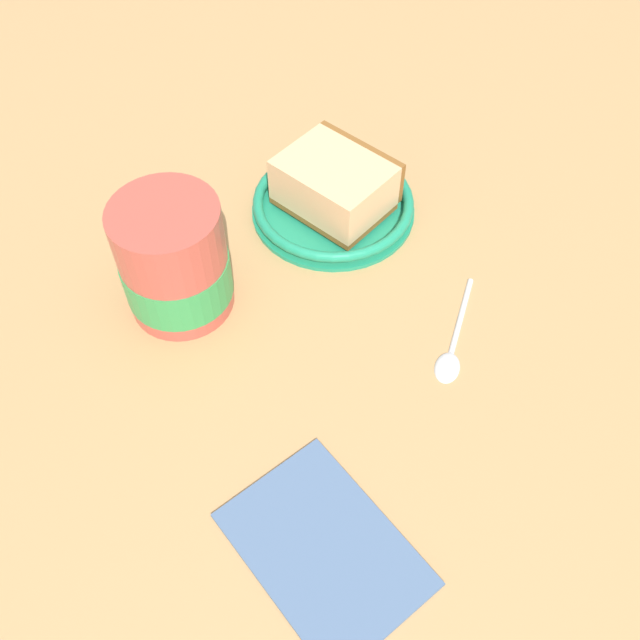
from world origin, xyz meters
The scene contains 6 objects.
ground_plane centered at (0.00, 0.00, -1.92)cm, with size 133.82×133.82×3.85cm, color tan.
small_plate centered at (-5.22, -4.99, 0.87)cm, with size 15.25×15.25×1.76cm.
cake_slice centered at (-5.49, -5.01, 3.24)cm, with size 8.58×10.19×4.83cm.
tea_mug centered at (11.42, -6.25, 4.79)cm, with size 9.18×10.40×10.44cm.
teaspoon centered at (-0.78, 13.08, 0.36)cm, with size 10.40×6.23×0.80cm.
folded_napkin centered at (17.76, 17.47, 0.30)cm, with size 9.30×13.36×0.60cm, color slate.
Camera 1 is at (29.25, 28.95, 46.82)cm, focal length 39.66 mm.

